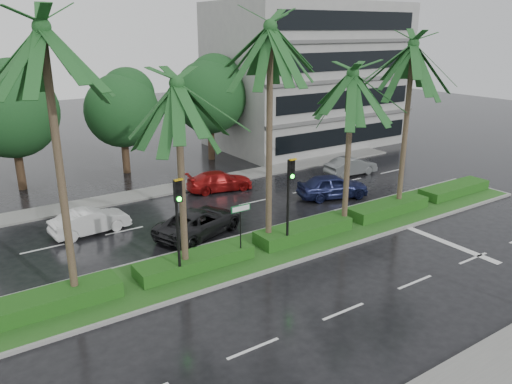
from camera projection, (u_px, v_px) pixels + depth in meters
ground at (266, 262)px, 22.32m from camera, size 120.00×120.00×0.00m
far_sidewalk at (158, 191)px, 31.75m from camera, size 40.00×2.00×0.12m
median at (253, 252)px, 23.08m from camera, size 36.00×4.00×0.15m
hedge at (253, 245)px, 22.96m from camera, size 35.20×1.40×0.60m
lane_markings at (323, 249)px, 23.59m from camera, size 34.00×13.06×0.01m
palm_row at (227, 72)px, 19.87m from camera, size 26.30×4.20×10.67m
signal_median_left at (178, 215)px, 19.49m from camera, size 0.34×0.42×4.36m
signal_median_right at (290, 190)px, 22.41m from camera, size 0.34×0.42×4.36m
street_sign at (241, 219)px, 21.50m from camera, size 0.95×0.09×2.60m
bg_trees at (145, 101)px, 35.53m from camera, size 32.90×5.72×8.26m
building at (307, 75)px, 43.64m from camera, size 16.00×10.00×12.00m
car_white at (90, 221)px, 25.24m from camera, size 1.68×4.01×1.29m
car_darkgrey at (199, 222)px, 25.03m from camera, size 3.88×5.42×1.37m
car_red at (220, 181)px, 31.96m from camera, size 2.50×4.51×1.24m
car_blue at (333, 186)px, 30.52m from camera, size 2.96×4.67×1.48m
car_grey at (351, 166)px, 35.33m from camera, size 1.59×3.97×1.28m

